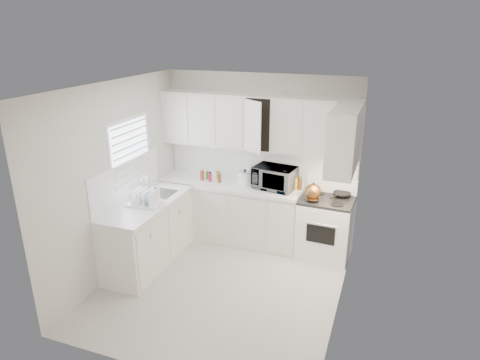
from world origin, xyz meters
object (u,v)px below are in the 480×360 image
at_px(stove, 326,220).
at_px(utensil_crock, 285,182).
at_px(tea_kettle, 313,190).
at_px(microwave, 275,175).
at_px(dish_rack, 145,196).
at_px(rice_cooker, 245,177).

distance_m(stove, utensil_crock, 0.83).
height_order(tea_kettle, microwave, microwave).
bearing_deg(stove, dish_rack, -150.14).
height_order(microwave, utensil_crock, microwave).
xyz_separation_m(stove, rice_cooker, (-1.27, 0.07, 0.49)).
bearing_deg(dish_rack, utensil_crock, 28.83).
height_order(microwave, dish_rack, microwave).
bearing_deg(dish_rack, stove, 23.45).
xyz_separation_m(stove, microwave, (-0.80, 0.04, 0.58)).
bearing_deg(microwave, dish_rack, -132.14).
bearing_deg(utensil_crock, dish_rack, -147.54).
xyz_separation_m(rice_cooker, utensil_crock, (0.66, -0.17, 0.06)).
distance_m(stove, microwave, 0.99).
relative_size(stove, rice_cooker, 4.88).
bearing_deg(tea_kettle, utensil_crock, 169.27).
distance_m(tea_kettle, rice_cooker, 1.12).
bearing_deg(stove, microwave, 179.79).
distance_m(tea_kettle, dish_rack, 2.33).
relative_size(stove, tea_kettle, 4.12).
distance_m(rice_cooker, dish_rack, 1.59).
bearing_deg(stove, utensil_crock, -167.55).
distance_m(utensil_crock, dish_rack, 1.98).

